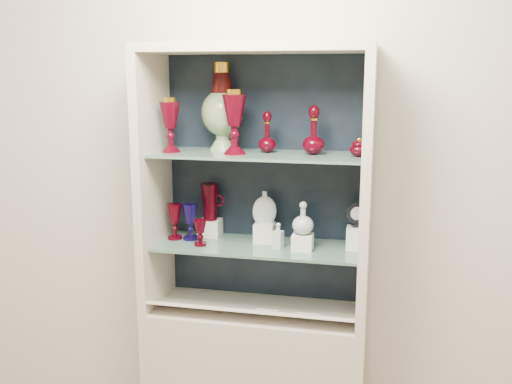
% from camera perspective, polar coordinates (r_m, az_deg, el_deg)
% --- Properties ---
extents(wall_back, '(3.50, 0.02, 2.80)m').
position_cam_1_polar(wall_back, '(2.72, 1.00, 2.98)').
color(wall_back, beige).
rests_on(wall_back, ground).
extents(cabinet_base, '(1.00, 0.40, 0.75)m').
position_cam_1_polar(cabinet_base, '(2.86, 0.00, -18.49)').
color(cabinet_base, beige).
rests_on(cabinet_base, ground).
extents(cabinet_back_panel, '(0.98, 0.02, 1.15)m').
position_cam_1_polar(cabinet_back_panel, '(2.70, 0.87, 1.32)').
color(cabinet_back_panel, black).
rests_on(cabinet_back_panel, cabinet_base).
extents(cabinet_side_left, '(0.04, 0.40, 1.15)m').
position_cam_1_polar(cabinet_side_left, '(2.66, -10.15, 0.98)').
color(cabinet_side_left, beige).
rests_on(cabinet_side_left, cabinet_base).
extents(cabinet_side_right, '(0.04, 0.40, 1.15)m').
position_cam_1_polar(cabinet_side_right, '(2.46, 10.98, 0.09)').
color(cabinet_side_right, beige).
rests_on(cabinet_side_right, cabinet_base).
extents(cabinet_top_cap, '(1.00, 0.40, 0.04)m').
position_cam_1_polar(cabinet_top_cap, '(2.47, 0.00, 14.22)').
color(cabinet_top_cap, beige).
rests_on(cabinet_top_cap, cabinet_side_left).
extents(shelf_lower, '(0.92, 0.34, 0.01)m').
position_cam_1_polar(shelf_lower, '(2.60, 0.09, -5.44)').
color(shelf_lower, slate).
rests_on(shelf_lower, cabinet_side_left).
extents(shelf_upper, '(0.92, 0.34, 0.01)m').
position_cam_1_polar(shelf_upper, '(2.51, 0.10, 3.75)').
color(shelf_upper, slate).
rests_on(shelf_upper, cabinet_side_left).
extents(label_ledge, '(0.92, 0.17, 0.09)m').
position_cam_1_polar(label_ledge, '(2.58, -0.54, -11.89)').
color(label_ledge, beige).
rests_on(label_ledge, cabinet_base).
extents(label_card_0, '(0.10, 0.06, 0.03)m').
position_cam_1_polar(label_card_0, '(2.53, 5.38, -12.04)').
color(label_card_0, white).
rests_on(label_card_0, label_ledge).
extents(label_card_1, '(0.10, 0.06, 0.03)m').
position_cam_1_polar(label_card_1, '(2.56, 1.27, -11.74)').
color(label_card_1, white).
rests_on(label_card_1, label_ledge).
extents(pedestal_lamp_left, '(0.10, 0.10, 0.24)m').
position_cam_1_polar(pedestal_lamp_left, '(2.57, -8.57, 6.65)').
color(pedestal_lamp_left, '#46030F').
rests_on(pedestal_lamp_left, shelf_upper).
extents(pedestal_lamp_right, '(0.13, 0.13, 0.28)m').
position_cam_1_polar(pedestal_lamp_right, '(2.48, -2.17, 7.02)').
color(pedestal_lamp_right, '#46030F').
rests_on(pedestal_lamp_right, shelf_upper).
extents(enamel_urn, '(0.22, 0.22, 0.39)m').
position_cam_1_polar(enamel_urn, '(2.62, -3.39, 8.52)').
color(enamel_urn, '#0A3F24').
rests_on(enamel_urn, shelf_upper).
extents(ruby_decanter_a, '(0.10, 0.10, 0.20)m').
position_cam_1_polar(ruby_decanter_a, '(2.53, 1.13, 6.27)').
color(ruby_decanter_a, '#43000B').
rests_on(ruby_decanter_a, shelf_upper).
extents(ruby_decanter_b, '(0.12, 0.12, 0.22)m').
position_cam_1_polar(ruby_decanter_b, '(2.48, 5.80, 6.33)').
color(ruby_decanter_b, '#43000B').
rests_on(ruby_decanter_b, shelf_upper).
extents(lidded_bowl, '(0.10, 0.10, 0.08)m').
position_cam_1_polar(lidded_bowl, '(2.44, 10.22, 4.46)').
color(lidded_bowl, '#43000B').
rests_on(lidded_bowl, shelf_upper).
extents(cobalt_goblet, '(0.09, 0.09, 0.17)m').
position_cam_1_polar(cobalt_goblet, '(2.68, -6.58, -2.97)').
color(cobalt_goblet, '#10093E').
rests_on(cobalt_goblet, shelf_lower).
extents(ruby_goblet_tall, '(0.08, 0.08, 0.17)m').
position_cam_1_polar(ruby_goblet_tall, '(2.70, -8.15, -2.93)').
color(ruby_goblet_tall, '#46030F').
rests_on(ruby_goblet_tall, shelf_lower).
extents(ruby_goblet_small, '(0.07, 0.07, 0.12)m').
position_cam_1_polar(ruby_goblet_small, '(2.59, -5.61, -4.08)').
color(ruby_goblet_small, '#43000B').
rests_on(ruby_goblet_small, shelf_lower).
extents(riser_ruby_pitcher, '(0.10, 0.10, 0.08)m').
position_cam_1_polar(riser_ruby_pitcher, '(2.74, -4.58, -3.58)').
color(riser_ruby_pitcher, silver).
rests_on(riser_ruby_pitcher, shelf_lower).
extents(ruby_pitcher, '(0.14, 0.09, 0.18)m').
position_cam_1_polar(ruby_pitcher, '(2.71, -4.63, -0.98)').
color(ruby_pitcher, '#46030F').
rests_on(ruby_pitcher, riser_ruby_pitcher).
extents(clear_square_bottle, '(0.05, 0.05, 0.12)m').
position_cam_1_polar(clear_square_bottle, '(2.54, 2.23, -4.37)').
color(clear_square_bottle, '#A1B7BC').
rests_on(clear_square_bottle, shelf_lower).
extents(riser_flat_flask, '(0.09, 0.09, 0.09)m').
position_cam_1_polar(riser_flat_flask, '(2.64, 0.86, -4.08)').
color(riser_flat_flask, silver).
rests_on(riser_flat_flask, shelf_lower).
extents(flat_flask, '(0.12, 0.08, 0.16)m').
position_cam_1_polar(flat_flask, '(2.60, 0.87, -1.48)').
color(flat_flask, silver).
rests_on(flat_flask, riser_flat_flask).
extents(riser_clear_round_decanter, '(0.09, 0.09, 0.07)m').
position_cam_1_polar(riser_clear_round_decanter, '(2.53, 4.68, -5.01)').
color(riser_clear_round_decanter, silver).
rests_on(riser_clear_round_decanter, shelf_lower).
extents(clear_round_decanter, '(0.11, 0.11, 0.14)m').
position_cam_1_polar(clear_round_decanter, '(2.50, 4.72, -2.69)').
color(clear_round_decanter, '#A1B7BC').
rests_on(clear_round_decanter, riser_clear_round_decanter).
extents(riser_cameo_medallion, '(0.08, 0.08, 0.10)m').
position_cam_1_polar(riser_cameo_medallion, '(2.57, 9.93, -4.54)').
color(riser_cameo_medallion, silver).
rests_on(riser_cameo_medallion, shelf_lower).
extents(cameo_medallion, '(0.10, 0.07, 0.12)m').
position_cam_1_polar(cameo_medallion, '(2.54, 10.02, -2.20)').
color(cameo_medallion, black).
rests_on(cameo_medallion, riser_cameo_medallion).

